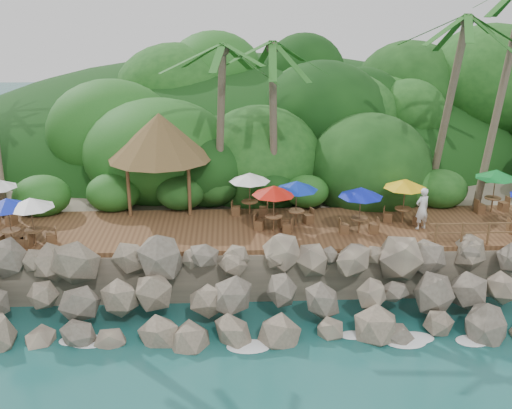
{
  "coord_description": "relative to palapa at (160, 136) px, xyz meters",
  "views": [
    {
      "loc": [
        -1.12,
        -19.09,
        12.24
      ],
      "look_at": [
        0.0,
        6.0,
        3.4
      ],
      "focal_mm": 42.45,
      "sensor_mm": 36.0,
      "label": 1
    }
  ],
  "objects": [
    {
      "name": "foam_line",
      "position": [
        4.43,
        -8.88,
        -5.76
      ],
      "size": [
        25.2,
        0.8,
        0.06
      ],
      "color": "white",
      "rests_on": "ground"
    },
    {
      "name": "seawall",
      "position": [
        4.43,
        -7.18,
        -4.64
      ],
      "size": [
        29.0,
        4.0,
        2.3
      ],
      "primitive_type": null,
      "color": "gray",
      "rests_on": "ground"
    },
    {
      "name": "terrace",
      "position": [
        4.43,
        -3.18,
        -3.59
      ],
      "size": [
        26.0,
        5.0,
        0.2
      ],
      "primitive_type": "cube",
      "color": "brown",
      "rests_on": "land_base"
    },
    {
      "name": "palapa",
      "position": [
        0.0,
        0.0,
        0.0
      ],
      "size": [
        5.06,
        5.06,
        4.6
      ],
      "color": "brown",
      "rests_on": "ground"
    },
    {
      "name": "land_base",
      "position": [
        4.43,
        6.82,
        -4.74
      ],
      "size": [
        32.0,
        25.2,
        2.1
      ],
      "primitive_type": "cube",
      "color": "gray",
      "rests_on": "ground"
    },
    {
      "name": "dining_clusters",
      "position": [
        4.99,
        -3.25,
        -1.75
      ],
      "size": [
        25.36,
        5.13,
        2.09
      ],
      "color": "brown",
      "rests_on": "terrace"
    },
    {
      "name": "jungle_hill",
      "position": [
        4.43,
        14.32,
        -5.79
      ],
      "size": [
        44.8,
        28.0,
        15.4
      ],
      "primitive_type": "ellipsoid",
      "color": "#143811",
      "rests_on": "ground"
    },
    {
      "name": "waiter",
      "position": [
        11.73,
        -3.61,
        -2.54
      ],
      "size": [
        0.81,
        0.69,
        1.9
      ],
      "primitive_type": "imported",
      "rotation": [
        0.0,
        0.0,
        3.54
      ],
      "color": "white",
      "rests_on": "terrace"
    },
    {
      "name": "ground",
      "position": [
        4.43,
        -9.18,
        -5.79
      ],
      "size": [
        140.0,
        140.0,
        0.0
      ],
      "primitive_type": "plane",
      "color": "#19514F",
      "rests_on": "ground"
    },
    {
      "name": "jungle_foliage",
      "position": [
        4.43,
        5.82,
        -5.79
      ],
      "size": [
        44.0,
        16.0,
        12.0
      ],
      "primitive_type": null,
      "color": "#143811",
      "rests_on": "ground"
    }
  ]
}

